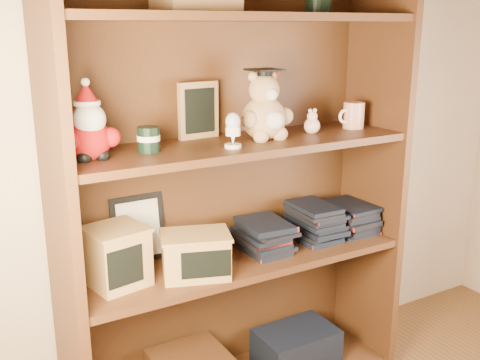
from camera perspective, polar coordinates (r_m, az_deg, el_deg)
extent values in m
cube|color=#C5AE8E|center=(1.94, -4.06, 13.55)|extent=(3.00, 0.04, 2.50)
cube|color=#502D16|center=(1.65, -17.83, -3.38)|extent=(0.03, 0.35, 1.60)
cube|color=#502D16|center=(2.20, 13.30, 1.54)|extent=(0.03, 0.35, 1.60)
cube|color=#4A2914|center=(2.00, -2.38, 0.54)|extent=(1.20, 0.02, 1.60)
cube|color=#502D16|center=(1.78, 0.00, 16.24)|extent=(1.14, 0.33, 0.02)
cube|color=black|center=(2.26, 5.72, -16.47)|extent=(0.30, 0.20, 0.14)
cube|color=#502D16|center=(1.95, 0.00, -8.05)|extent=(1.14, 0.33, 0.02)
cube|color=#502D16|center=(1.82, 0.00, 3.56)|extent=(1.14, 0.33, 0.02)
sphere|color=#A50F0F|center=(1.63, -15.04, 3.98)|extent=(0.12, 0.12, 0.12)
sphere|color=#A50F0F|center=(1.59, -16.76, 3.81)|extent=(0.06, 0.06, 0.06)
sphere|color=#A50F0F|center=(1.62, -13.00, 4.26)|extent=(0.06, 0.06, 0.06)
sphere|color=black|center=(1.60, -15.50, 2.20)|extent=(0.04, 0.04, 0.04)
sphere|color=black|center=(1.61, -13.80, 2.42)|extent=(0.04, 0.04, 0.04)
sphere|color=white|center=(1.60, -15.05, 5.99)|extent=(0.09, 0.09, 0.09)
sphere|color=#D8B293|center=(1.61, -15.24, 6.76)|extent=(0.06, 0.06, 0.06)
cone|color=#A50F0F|center=(1.61, -15.36, 8.51)|extent=(0.07, 0.07, 0.06)
sphere|color=white|center=(1.60, -15.44, 9.57)|extent=(0.02, 0.02, 0.02)
cylinder|color=white|center=(1.61, -15.30, 7.56)|extent=(0.07, 0.07, 0.01)
cylinder|color=black|center=(1.68, -9.26, 4.09)|extent=(0.07, 0.07, 0.08)
cylinder|color=beige|center=(1.68, -9.27, 4.25)|extent=(0.07, 0.07, 0.02)
cube|color=#9E7547|center=(1.86, -4.25, 7.08)|extent=(0.15, 0.03, 0.19)
cube|color=black|center=(1.85, -4.09, 7.03)|extent=(0.11, 0.01, 0.14)
cube|color=#9E7547|center=(1.90, -4.61, 4.88)|extent=(0.07, 0.07, 0.01)
cylinder|color=white|center=(1.72, -0.71, 3.49)|extent=(0.05, 0.05, 0.01)
cone|color=white|center=(1.72, -0.72, 4.23)|extent=(0.02, 0.02, 0.04)
cylinder|color=white|center=(1.71, -0.72, 4.98)|extent=(0.05, 0.05, 0.03)
ellipsoid|color=silver|center=(1.71, -0.72, 5.94)|extent=(0.05, 0.05, 0.06)
sphere|color=tan|center=(1.85, 2.44, 6.28)|extent=(0.15, 0.15, 0.15)
sphere|color=white|center=(1.80, 3.51, 6.09)|extent=(0.06, 0.06, 0.06)
sphere|color=tan|center=(1.80, 0.97, 6.18)|extent=(0.06, 0.06, 0.06)
sphere|color=tan|center=(1.87, 4.54, 6.50)|extent=(0.06, 0.06, 0.06)
sphere|color=tan|center=(1.81, 2.16, 4.47)|extent=(0.05, 0.05, 0.05)
sphere|color=tan|center=(1.85, 4.07, 4.68)|extent=(0.05, 0.05, 0.05)
sphere|color=tan|center=(1.84, 2.47, 9.16)|extent=(0.10, 0.10, 0.10)
sphere|color=white|center=(1.81, 3.19, 8.70)|extent=(0.04, 0.04, 0.04)
sphere|color=tan|center=(1.83, 1.33, 10.43)|extent=(0.03, 0.03, 0.03)
sphere|color=tan|center=(1.87, 3.27, 10.51)|extent=(0.03, 0.03, 0.03)
cylinder|color=black|center=(1.84, 2.49, 10.77)|extent=(0.05, 0.05, 0.02)
cube|color=black|center=(1.84, 2.50, 11.13)|extent=(0.10, 0.10, 0.01)
cylinder|color=#A50F0F|center=(1.85, 4.10, 10.77)|extent=(0.00, 0.05, 0.03)
sphere|color=beige|center=(1.97, 7.32, 5.48)|extent=(0.06, 0.06, 0.06)
sphere|color=beige|center=(1.97, 7.35, 6.43)|extent=(0.04, 0.04, 0.04)
sphere|color=beige|center=(1.96, 7.14, 6.99)|extent=(0.01, 0.01, 0.01)
sphere|color=beige|center=(1.97, 7.61, 7.03)|extent=(0.01, 0.01, 0.01)
cylinder|color=silver|center=(2.09, 11.48, 6.46)|extent=(0.08, 0.08, 0.10)
torus|color=white|center=(2.06, 10.57, 6.39)|extent=(0.05, 0.01, 0.05)
cube|color=black|center=(1.90, -10.31, -4.87)|extent=(0.18, 0.04, 0.22)
cube|color=beige|center=(1.89, -10.22, -4.95)|extent=(0.14, 0.03, 0.19)
cube|color=tan|center=(1.75, -12.43, -7.67)|extent=(0.19, 0.19, 0.18)
cube|color=black|center=(1.68, -11.56, -8.64)|extent=(0.11, 0.03, 0.11)
cube|color=tan|center=(1.71, -12.60, -4.90)|extent=(0.20, 0.20, 0.01)
cube|color=tan|center=(1.78, -4.52, -7.69)|extent=(0.24, 0.20, 0.13)
cube|color=black|center=(1.72, -3.44, -8.54)|extent=(0.15, 0.05, 0.09)
cube|color=tan|center=(1.75, -4.57, -5.60)|extent=(0.25, 0.21, 0.01)
cube|color=black|center=(1.98, 2.33, -6.96)|extent=(0.14, 0.20, 0.02)
cube|color=black|center=(1.98, 2.34, -6.53)|extent=(0.14, 0.20, 0.02)
cube|color=black|center=(1.97, 2.34, -6.10)|extent=(0.14, 0.20, 0.02)
cube|color=black|center=(1.96, 2.35, -5.67)|extent=(0.14, 0.20, 0.02)
cube|color=black|center=(1.96, 2.35, -5.23)|extent=(0.14, 0.20, 0.02)
cube|color=black|center=(1.95, 2.36, -4.79)|extent=(0.14, 0.20, 0.02)
cube|color=black|center=(1.95, 2.36, -4.35)|extent=(0.14, 0.20, 0.02)
cube|color=black|center=(2.10, 7.60, -5.72)|extent=(0.14, 0.20, 0.02)
cube|color=black|center=(2.10, 7.61, -5.31)|extent=(0.14, 0.20, 0.02)
cube|color=black|center=(2.09, 7.63, -4.90)|extent=(0.14, 0.20, 0.02)
cube|color=black|center=(2.09, 7.65, -4.49)|extent=(0.14, 0.20, 0.02)
cube|color=black|center=(2.08, 7.66, -4.07)|extent=(0.14, 0.20, 0.02)
cube|color=black|center=(2.08, 7.68, -3.66)|extent=(0.14, 0.20, 0.02)
cube|color=black|center=(2.07, 7.69, -3.24)|extent=(0.14, 0.20, 0.02)
cube|color=black|center=(2.07, 7.71, -2.82)|extent=(0.14, 0.20, 0.02)
cube|color=black|center=(2.06, 7.72, -2.40)|extent=(0.14, 0.20, 0.02)
cube|color=black|center=(2.20, 10.94, -4.90)|extent=(0.14, 0.20, 0.02)
cube|color=black|center=(2.20, 10.96, -4.51)|extent=(0.14, 0.20, 0.02)
cube|color=black|center=(2.19, 10.98, -4.11)|extent=(0.14, 0.20, 0.02)
cube|color=black|center=(2.19, 11.00, -3.72)|extent=(0.14, 0.20, 0.02)
cube|color=black|center=(2.18, 11.02, -3.32)|extent=(0.14, 0.20, 0.02)
cube|color=black|center=(2.18, 11.05, -2.92)|extent=(0.14, 0.20, 0.02)
cube|color=black|center=(2.17, 11.07, -2.52)|extent=(0.14, 0.20, 0.02)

